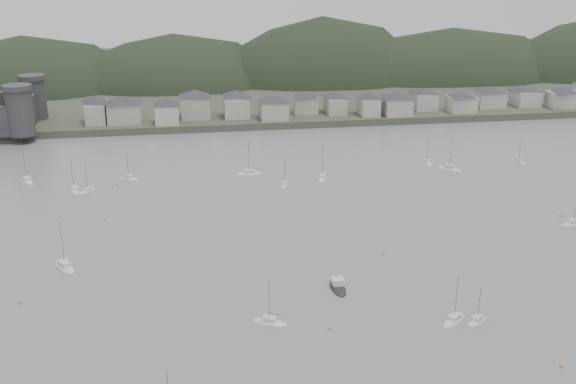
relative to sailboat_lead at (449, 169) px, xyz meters
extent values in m
plane|color=slate|center=(-61.68, -105.82, -0.17)|extent=(900.00, 900.00, 0.00)
cube|color=#383D2D|center=(-61.68, 189.18, 1.33)|extent=(900.00, 250.00, 3.00)
ellipsoid|color=black|center=(-172.55, 166.12, -10.31)|extent=(138.98, 92.48, 81.13)
ellipsoid|color=black|center=(-93.98, 167.05, -10.14)|extent=(132.08, 90.41, 79.74)
ellipsoid|color=black|center=(-11.03, 167.11, -12.85)|extent=(133.88, 88.37, 101.41)
ellipsoid|color=black|center=(64.27, 162.09, -10.49)|extent=(165.81, 81.78, 82.55)
cylinder|color=#2E2E30|center=(-153.68, 60.18, 11.83)|extent=(10.00, 10.00, 18.00)
cylinder|color=#2E2E30|center=(-153.68, 88.18, 11.33)|extent=(10.00, 10.00, 17.00)
cube|color=#2E2E30|center=(-153.68, 74.18, 8.83)|extent=(3.50, 30.00, 12.00)
cube|color=#A19E93|center=(-126.68, 76.14, 7.12)|extent=(8.34, 12.91, 8.59)
pyramid|color=#2C2C31|center=(-126.68, 76.14, 12.92)|extent=(15.78, 15.78, 3.01)
cube|color=#A19E93|center=(-115.00, 75.50, 7.01)|extent=(13.68, 13.35, 8.36)
pyramid|color=#2C2C31|center=(-115.00, 75.50, 12.65)|extent=(20.07, 20.07, 2.93)
cube|color=#9C9B92|center=(-97.25, 70.20, 6.87)|extent=(9.78, 10.20, 8.08)
pyramid|color=#2C2C31|center=(-97.25, 70.20, 12.32)|extent=(14.83, 14.83, 2.83)
cube|color=#A19E93|center=(-85.19, 79.83, 7.37)|extent=(12.59, 13.33, 9.09)
pyramid|color=#2C2C31|center=(-85.19, 79.83, 13.51)|extent=(19.24, 19.24, 3.18)
cube|color=#9C9B92|center=(-67.42, 78.28, 7.26)|extent=(10.74, 12.17, 8.87)
pyramid|color=#2C2C31|center=(-67.42, 78.28, 13.25)|extent=(17.01, 17.01, 3.10)
cube|color=#A19E93|center=(-51.75, 71.71, 6.67)|extent=(11.63, 12.09, 7.69)
pyramid|color=#2C2C31|center=(-51.75, 71.71, 11.87)|extent=(17.61, 17.61, 2.69)
cube|color=#A19E93|center=(-36.42, 80.37, 6.55)|extent=(10.37, 9.35, 7.44)
pyramid|color=#2C2C31|center=(-36.42, 80.37, 11.57)|extent=(14.65, 14.65, 2.60)
cube|color=#A19E93|center=(-23.05, 77.97, 6.44)|extent=(8.24, 12.20, 7.22)
pyramid|color=#2C2C31|center=(-23.05, 77.97, 11.31)|extent=(15.17, 15.17, 2.53)
cube|color=#9C9B92|center=(-9.18, 72.73, 6.56)|extent=(8.06, 10.91, 7.46)
pyramid|color=#2C2C31|center=(-9.18, 72.73, 11.60)|extent=(14.08, 14.08, 2.61)
cube|color=#A19E93|center=(3.14, 71.24, 6.66)|extent=(11.73, 11.78, 7.66)
pyramid|color=#2C2C31|center=(3.14, 71.24, 11.83)|extent=(17.46, 17.46, 2.68)
cube|color=#9C9B92|center=(18.96, 81.09, 6.49)|extent=(10.19, 13.02, 7.33)
pyramid|color=#2C2C31|center=(18.96, 81.09, 11.44)|extent=(17.23, 17.23, 2.57)
cube|color=#9C9B92|center=(33.87, 72.24, 6.27)|extent=(11.70, 9.81, 6.88)
pyramid|color=#2C2C31|center=(33.87, 72.24, 10.91)|extent=(15.97, 15.97, 2.41)
cube|color=#9C9B92|center=(50.72, 81.09, 6.33)|extent=(12.83, 12.48, 7.00)
pyramid|color=#2C2C31|center=(50.72, 81.09, 11.05)|extent=(18.79, 18.79, 2.45)
cube|color=#9C9B92|center=(69.05, 81.60, 6.31)|extent=(11.07, 13.50, 6.97)
pyramid|color=#2C2C31|center=(69.05, 81.60, 11.02)|extent=(18.25, 18.25, 2.44)
cube|color=#9C9B92|center=(84.34, 73.90, 6.50)|extent=(13.75, 9.12, 7.34)
pyramid|color=#2C2C31|center=(84.34, 73.90, 11.45)|extent=(16.97, 16.97, 2.57)
ellipsoid|color=silver|center=(0.00, 0.00, -0.12)|extent=(8.90, 8.07, 1.83)
cube|color=silver|center=(0.00, 0.00, 1.09)|extent=(3.74, 3.58, 0.70)
cylinder|color=#3F3F42|center=(0.00, 0.00, 5.73)|extent=(0.12, 0.12, 11.41)
cylinder|color=#3F3F42|center=(-1.27, -1.05, 1.64)|extent=(3.23, 2.69, 0.10)
ellipsoid|color=silver|center=(-69.39, 5.62, -0.12)|extent=(9.33, 3.08, 1.86)
cube|color=silver|center=(-69.39, 5.62, 1.11)|extent=(3.28, 2.08, 0.70)
cylinder|color=#3F3F42|center=(-69.39, 5.62, 5.84)|extent=(0.12, 0.12, 11.62)
cylinder|color=#3F3F42|center=(-67.72, 5.64, 1.66)|extent=(4.18, 0.15, 0.10)
ellipsoid|color=silver|center=(-121.62, -3.66, -0.12)|extent=(5.84, 6.56, 1.34)
cube|color=silver|center=(-121.62, -3.66, 0.85)|extent=(2.61, 2.75, 0.70)
cylinder|color=#3F3F42|center=(-121.62, -3.66, 4.21)|extent=(0.12, 0.12, 8.36)
cylinder|color=#3F3F42|center=(-122.37, -2.72, 1.40)|extent=(1.95, 2.42, 0.10)
ellipsoid|color=silver|center=(27.72, 3.99, -0.12)|extent=(4.91, 7.42, 1.42)
cube|color=silver|center=(27.72, 3.99, 0.89)|extent=(2.42, 2.90, 0.70)
cylinder|color=#3F3F42|center=(27.72, 3.99, 4.47)|extent=(0.12, 0.12, 8.88)
cylinder|color=#3F3F42|center=(27.21, 2.82, 1.44)|extent=(1.36, 2.97, 0.10)
ellipsoid|color=silver|center=(-45.59, -2.76, -0.12)|extent=(5.29, 9.10, 1.73)
cube|color=silver|center=(-45.59, -2.76, 1.05)|extent=(2.74, 3.47, 0.70)
cylinder|color=#3F3F42|center=(-45.59, -2.76, 5.45)|extent=(0.12, 0.12, 10.84)
cylinder|color=#3F3F42|center=(-46.07, -1.28, 1.60)|extent=(1.29, 3.75, 0.10)
ellipsoid|color=silver|center=(-33.00, -98.74, -0.12)|extent=(6.35, 4.99, 1.25)
cube|color=silver|center=(-33.00, -98.74, 0.80)|extent=(2.58, 2.32, 0.70)
cylinder|color=#3F3F42|center=(-33.00, -98.74, 3.92)|extent=(0.12, 0.12, 7.79)
cylinder|color=#3F3F42|center=(-32.05, -99.33, 1.35)|extent=(2.43, 1.57, 0.10)
ellipsoid|color=silver|center=(-109.60, 6.50, -0.12)|extent=(7.86, 5.73, 1.52)
cube|color=silver|center=(-109.60, 6.50, 0.94)|extent=(3.14, 2.73, 0.70)
cylinder|color=#3F3F42|center=(-109.60, 6.50, 4.78)|extent=(0.12, 0.12, 9.51)
cylinder|color=#3F3F42|center=(-110.81, 5.85, 1.49)|extent=(3.07, 1.70, 0.10)
ellipsoid|color=silver|center=(-142.64, 9.26, -0.12)|extent=(7.26, 9.58, 1.87)
cube|color=silver|center=(-142.64, 9.26, 1.11)|extent=(3.41, 3.86, 0.70)
cylinder|color=#3F3F42|center=(-142.64, 9.26, 5.86)|extent=(0.12, 0.12, 11.67)
cylinder|color=#3F3F42|center=(-143.48, 7.81, 1.66)|extent=(2.19, 3.69, 0.10)
ellipsoid|color=silver|center=(-37.56, -97.66, -0.12)|extent=(7.69, 6.69, 1.56)
cube|color=silver|center=(-37.56, -97.66, 0.96)|extent=(3.20, 3.01, 0.70)
cylinder|color=#3F3F42|center=(-37.56, -97.66, 4.89)|extent=(0.12, 0.12, 9.72)
cylinder|color=#3F3F42|center=(-36.44, -98.51, 1.51)|extent=(2.85, 2.20, 0.10)
ellipsoid|color=silver|center=(15.24, -53.21, -0.12)|extent=(8.21, 3.73, 1.58)
cube|color=silver|center=(15.24, -53.21, 0.97)|extent=(3.01, 2.15, 0.70)
cylinder|color=#3F3F42|center=(15.24, -53.21, 4.97)|extent=(0.12, 0.12, 9.89)
ellipsoid|color=silver|center=(-59.21, -7.57, -0.12)|extent=(3.87, 7.01, 1.34)
cube|color=silver|center=(-59.21, -7.57, 0.85)|extent=(2.05, 2.65, 0.70)
cylinder|color=#3F3F42|center=(-59.21, -7.57, 4.20)|extent=(0.12, 0.12, 8.35)
cylinder|color=#3F3F42|center=(-59.54, -6.41, 1.40)|extent=(0.91, 2.92, 0.10)
ellipsoid|color=silver|center=(-120.50, -59.42, -0.12)|extent=(7.55, 9.74, 1.91)
cube|color=silver|center=(-120.50, -59.42, 1.13)|extent=(3.52, 3.94, 0.70)
cylinder|color=#3F3F42|center=(-120.50, -59.42, 5.99)|extent=(0.12, 0.12, 11.92)
cylinder|color=#3F3F42|center=(-121.39, -60.89, 1.68)|extent=(2.31, 3.72, 0.10)
ellipsoid|color=silver|center=(-126.00, -2.93, -0.12)|extent=(6.05, 9.15, 1.75)
cube|color=silver|center=(-126.00, -2.93, 1.05)|extent=(2.99, 3.58, 0.70)
cylinder|color=#3F3F42|center=(-126.00, -2.93, 5.50)|extent=(0.12, 0.12, 10.95)
cylinder|color=#3F3F42|center=(-126.62, -4.37, 1.60)|extent=(1.66, 3.66, 0.10)
ellipsoid|color=silver|center=(-5.11, 8.44, -0.12)|extent=(3.25, 7.77, 1.51)
cube|color=silver|center=(-5.11, 8.44, 0.93)|extent=(1.95, 2.81, 0.70)
cylinder|color=#3F3F42|center=(-5.11, 8.44, 4.74)|extent=(0.12, 0.12, 9.43)
cylinder|color=#3F3F42|center=(-4.95, 9.79, 1.48)|extent=(0.48, 3.38, 0.10)
ellipsoid|color=silver|center=(-75.25, -92.57, -0.12)|extent=(8.04, 5.64, 1.55)
cube|color=silver|center=(-75.25, -92.57, 0.95)|extent=(3.18, 2.73, 0.70)
cylinder|color=#3F3F42|center=(-75.25, -92.57, 4.87)|extent=(0.12, 0.12, 9.68)
cylinder|color=#3F3F42|center=(-73.99, -91.96, 1.50)|extent=(3.17, 1.63, 0.10)
ellipsoid|color=black|center=(-58.01, -79.79, -0.12)|extent=(3.47, 9.13, 1.99)
cube|color=silver|center=(-58.01, -79.79, 1.52)|extent=(2.60, 2.78, 1.40)
cylinder|color=#3F3F42|center=(-58.01, -79.79, 2.42)|extent=(0.10, 0.10, 1.20)
sphere|color=#B9673D|center=(-127.45, -76.08, -0.02)|extent=(0.70, 0.70, 0.70)
sphere|color=#B9673D|center=(-113.84, -30.22, -0.02)|extent=(0.70, 0.70, 0.70)
sphere|color=#B9673D|center=(-24.39, -116.27, -0.02)|extent=(0.70, 0.70, 0.70)
sphere|color=#B9673D|center=(4.66, 10.67, -0.02)|extent=(0.70, 0.70, 0.70)
sphere|color=#B9673D|center=(-113.01, 1.04, -0.02)|extent=(0.70, 0.70, 0.70)
sphere|color=#B9673D|center=(-42.73, -63.81, -0.02)|extent=(0.70, 0.70, 0.70)
sphere|color=#B9673D|center=(15.01, -46.74, -0.02)|extent=(0.70, 0.70, 0.70)
sphere|color=#B9673D|center=(-63.59, -96.75, -0.02)|extent=(0.70, 0.70, 0.70)
camera|label=1|loc=(-90.36, -213.09, 71.72)|focal=42.26mm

